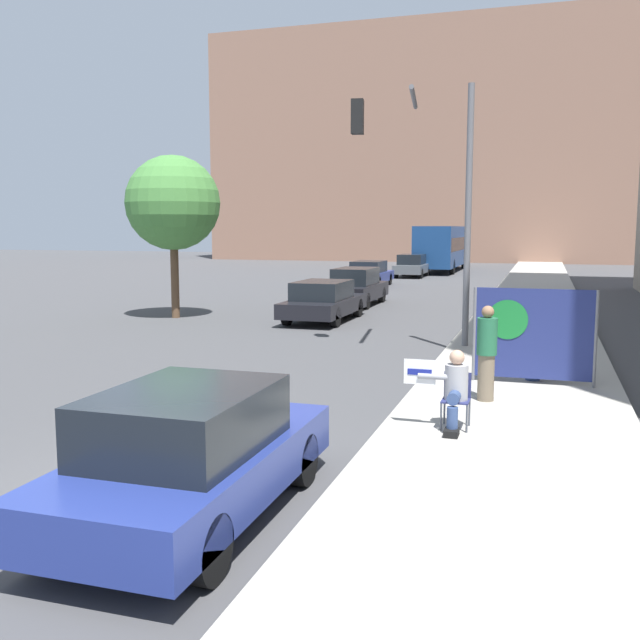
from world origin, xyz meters
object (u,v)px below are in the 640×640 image
(car_on_road_nearest, at_px, (323,301))
(street_tree_near_curb, at_px, (173,203))
(seated_protester, at_px, (454,388))
(pedestrian_behind, at_px, (534,336))
(jogger_on_sidewalk, at_px, (487,353))
(car_on_road_distant, at_px, (369,274))
(protest_banner, at_px, (533,334))
(car_on_road_far_lane, at_px, (412,266))
(parked_car_curbside, at_px, (191,454))
(traffic_light_pole, at_px, (429,173))
(city_bus_on_road, at_px, (443,245))
(car_on_road_midblock, at_px, (356,287))

(car_on_road_nearest, bearing_deg, street_tree_near_curb, -172.47)
(car_on_road_nearest, bearing_deg, seated_protester, -64.83)
(seated_protester, relative_size, pedestrian_behind, 0.68)
(pedestrian_behind, bearing_deg, jogger_on_sidewalk, -143.74)
(car_on_road_nearest, distance_m, car_on_road_distant, 14.62)
(protest_banner, xyz_separation_m, car_on_road_far_lane, (-7.98, 31.66, -0.41))
(parked_car_curbside, bearing_deg, street_tree_near_curb, 119.43)
(parked_car_curbside, bearing_deg, seated_protester, 58.22)
(jogger_on_sidewalk, relative_size, street_tree_near_curb, 0.29)
(seated_protester, xyz_separation_m, jogger_on_sidewalk, (0.31, 1.94, 0.21))
(car_on_road_distant, bearing_deg, street_tree_near_curb, -102.21)
(car_on_road_distant, height_order, car_on_road_far_lane, car_on_road_far_lane)
(traffic_light_pole, xyz_separation_m, parked_car_curbside, (-0.70, -11.27, -3.73))
(protest_banner, distance_m, car_on_road_far_lane, 32.65)
(car_on_road_distant, xyz_separation_m, car_on_road_far_lane, (0.84, 8.22, 0.03))
(pedestrian_behind, relative_size, protest_banner, 0.76)
(car_on_road_far_lane, xyz_separation_m, street_tree_near_curb, (-4.12, -23.40, 3.23))
(parked_car_curbside, height_order, street_tree_near_curb, street_tree_near_curb)
(pedestrian_behind, bearing_deg, protest_banner, -127.25)
(parked_car_curbside, height_order, city_bus_on_road, city_bus_on_road)
(pedestrian_behind, relative_size, car_on_road_nearest, 0.37)
(car_on_road_distant, relative_size, car_on_road_far_lane, 1.08)
(protest_banner, relative_size, car_on_road_far_lane, 0.54)
(jogger_on_sidewalk, distance_m, street_tree_near_curb, 15.35)
(jogger_on_sidewalk, bearing_deg, city_bus_on_road, -42.75)
(car_on_road_far_lane, bearing_deg, pedestrian_behind, -75.65)
(pedestrian_behind, distance_m, car_on_road_midblock, 15.48)
(jogger_on_sidewalk, height_order, car_on_road_nearest, jogger_on_sidewalk)
(traffic_light_pole, bearing_deg, street_tree_near_curb, 155.76)
(jogger_on_sidewalk, relative_size, car_on_road_nearest, 0.36)
(pedestrian_behind, relative_size, car_on_road_far_lane, 0.41)
(car_on_road_distant, bearing_deg, car_on_road_midblock, -79.64)
(car_on_road_nearest, bearing_deg, jogger_on_sidewalk, -59.65)
(jogger_on_sidewalk, distance_m, city_bus_on_road, 40.88)
(pedestrian_behind, distance_m, traffic_light_pole, 5.64)
(jogger_on_sidewalk, xyz_separation_m, car_on_road_midblock, (-6.39, 15.72, -0.25))
(jogger_on_sidewalk, height_order, car_on_road_far_lane, jogger_on_sidewalk)
(car_on_road_nearest, relative_size, car_on_road_far_lane, 1.10)
(protest_banner, relative_size, city_bus_on_road, 0.19)
(seated_protester, relative_size, jogger_on_sidewalk, 0.71)
(car_on_road_far_lane, height_order, street_tree_near_curb, street_tree_near_curb)
(car_on_road_nearest, bearing_deg, parked_car_curbside, -77.62)
(jogger_on_sidewalk, xyz_separation_m, city_bus_on_road, (-6.24, 40.39, 0.87))
(city_bus_on_road, relative_size, street_tree_near_curb, 2.12)
(pedestrian_behind, bearing_deg, car_on_road_far_lane, 71.24)
(street_tree_near_curb, bearing_deg, car_on_road_far_lane, 80.01)
(traffic_light_pole, relative_size, car_on_road_far_lane, 1.53)
(traffic_light_pole, bearing_deg, parked_car_curbside, -93.55)
(parked_car_curbside, distance_m, car_on_road_midblock, 21.71)
(car_on_road_nearest, distance_m, car_on_road_midblock, 5.17)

